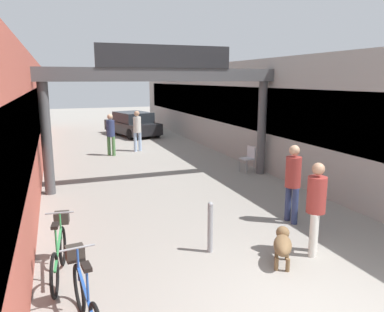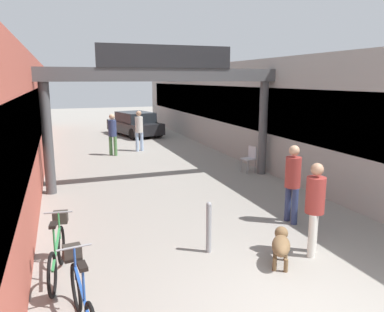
# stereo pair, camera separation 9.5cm
# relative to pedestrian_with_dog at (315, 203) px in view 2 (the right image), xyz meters

# --- Properties ---
(storefront_right) EXTENTS (3.00, 26.00, 3.83)m
(storefront_right) POSITION_rel_pedestrian_with_dog_xyz_m (3.90, 9.10, 0.93)
(storefront_right) COLOR #9E9993
(storefront_right) RESTS_ON ground_plane
(arcade_sign_gateway) EXTENTS (7.40, 0.47, 4.11)m
(arcade_sign_gateway) POSITION_rel_pedestrian_with_dog_xyz_m (-1.19, 5.55, 1.94)
(arcade_sign_gateway) COLOR #4C4C4F
(arcade_sign_gateway) RESTS_ON ground_plane
(pedestrian_with_dog) EXTENTS (0.48, 0.48, 1.71)m
(pedestrian_with_dog) POSITION_rel_pedestrian_with_dog_xyz_m (0.00, 0.00, 0.00)
(pedestrian_with_dog) COLOR silver
(pedestrian_with_dog) RESTS_ON ground_plane
(pedestrian_companion) EXTENTS (0.36, 0.39, 1.75)m
(pedestrian_companion) POSITION_rel_pedestrian_with_dog_xyz_m (0.53, 1.46, 0.03)
(pedestrian_companion) COLOR navy
(pedestrian_companion) RESTS_ON ground_plane
(pedestrian_carrying_crate) EXTENTS (0.48, 0.48, 1.74)m
(pedestrian_carrying_crate) POSITION_rel_pedestrian_with_dog_xyz_m (-2.15, 10.41, 0.02)
(pedestrian_carrying_crate) COLOR #4C7F47
(pedestrian_carrying_crate) RESTS_ON ground_plane
(pedestrian_elderly_walking) EXTENTS (0.43, 0.43, 1.80)m
(pedestrian_elderly_walking) POSITION_rel_pedestrian_with_dog_xyz_m (-0.90, 10.99, 0.06)
(pedestrian_elderly_walking) COLOR #A5BFE0
(pedestrian_elderly_walking) RESTS_ON ground_plane
(dog_on_leash) EXTENTS (0.65, 0.80, 0.58)m
(dog_on_leash) POSITION_rel_pedestrian_with_dog_xyz_m (-0.75, -0.12, -0.62)
(dog_on_leash) COLOR brown
(dog_on_leash) RESTS_ON ground_plane
(bicycle_blue_nearest) EXTENTS (0.46, 1.68, 0.98)m
(bicycle_blue_nearest) POSITION_rel_pedestrian_with_dog_xyz_m (-4.09, -0.72, -0.54)
(bicycle_blue_nearest) COLOR black
(bicycle_blue_nearest) RESTS_ON ground_plane
(bicycle_green_second) EXTENTS (0.46, 1.68, 0.98)m
(bicycle_green_second) POSITION_rel_pedestrian_with_dog_xyz_m (-4.37, 0.76, -0.54)
(bicycle_green_second) COLOR black
(bicycle_green_second) RESTS_ON ground_plane
(bollard_post_metal) EXTENTS (0.10, 0.10, 0.97)m
(bollard_post_metal) POSITION_rel_pedestrian_with_dog_xyz_m (-1.75, 0.71, -0.49)
(bollard_post_metal) COLOR gray
(bollard_post_metal) RESTS_ON ground_plane
(cafe_chair_aluminium_nearer) EXTENTS (0.47, 0.47, 0.89)m
(cafe_chair_aluminium_nearer) POSITION_rel_pedestrian_with_dog_xyz_m (1.89, 5.91, -0.44)
(cafe_chair_aluminium_nearer) COLOR gray
(cafe_chair_aluminium_nearer) RESTS_ON ground_plane
(parked_car_black) EXTENTS (2.68, 4.31, 1.33)m
(parked_car_black) POSITION_rel_pedestrian_with_dog_xyz_m (-0.16, 15.85, -0.34)
(parked_car_black) COLOR black
(parked_car_black) RESTS_ON ground_plane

